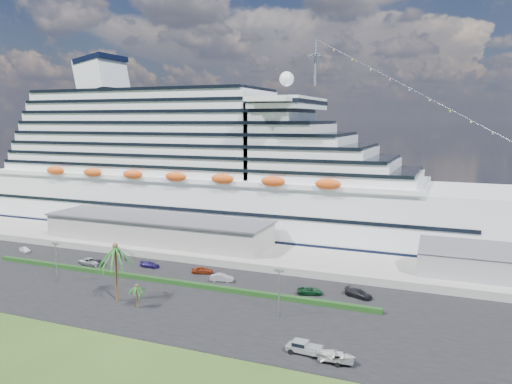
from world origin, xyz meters
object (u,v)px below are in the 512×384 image
at_px(parked_car_3, 150,264).
at_px(pickup_truck, 304,347).
at_px(boat_trailer, 336,356).
at_px(cruise_ship, 211,175).

height_order(parked_car_3, pickup_truck, pickup_truck).
xyz_separation_m(parked_car_3, boat_trailer, (49.09, -28.23, 0.48)).
bearing_deg(pickup_truck, parked_car_3, 148.51).
relative_size(parked_car_3, pickup_truck, 0.88).
height_order(pickup_truck, boat_trailer, pickup_truck).
bearing_deg(parked_car_3, boat_trailer, -118.85).
height_order(cruise_ship, parked_car_3, cruise_ship).
distance_m(parked_car_3, boat_trailer, 56.63).
height_order(cruise_ship, boat_trailer, cruise_ship).
bearing_deg(pickup_truck, cruise_ship, 126.27).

